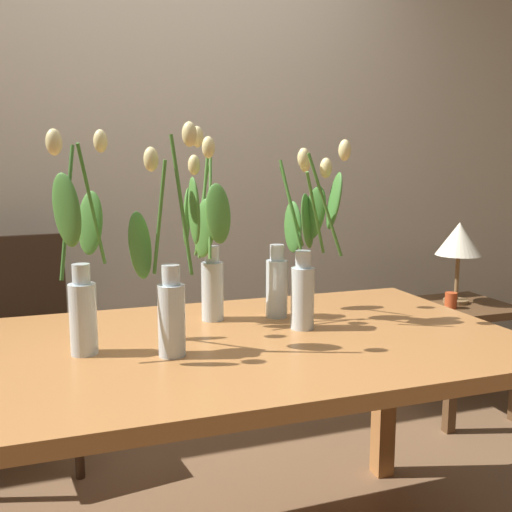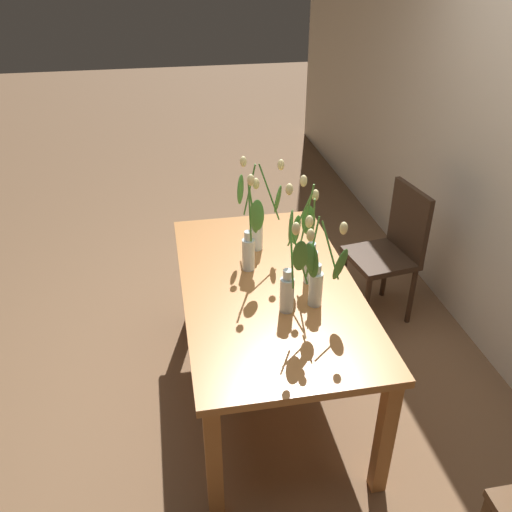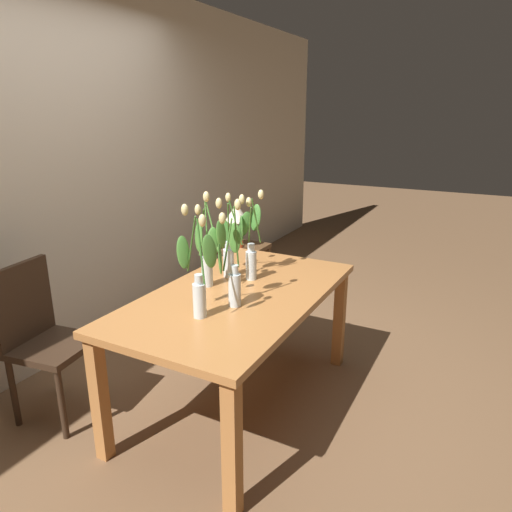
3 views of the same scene
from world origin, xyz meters
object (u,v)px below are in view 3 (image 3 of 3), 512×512
at_px(tulip_vase_0, 233,273).
at_px(tulip_vase_2, 251,249).
at_px(side_table, 240,258).
at_px(dining_table, 238,307).
at_px(pillar_candle, 240,246).
at_px(dining_chair, 41,333).
at_px(tulip_vase_3, 230,249).
at_px(tulip_vase_1, 208,254).
at_px(table_lamp, 237,214).
at_px(tulip_vase_4, 198,282).

height_order(tulip_vase_0, tulip_vase_2, tulip_vase_0).
distance_m(tulip_vase_0, side_table, 1.86).
xyz_separation_m(dining_table, tulip_vase_0, (-0.17, -0.07, 0.27)).
bearing_deg(tulip_vase_2, pillar_candle, 33.17).
relative_size(dining_chair, side_table, 1.69).
xyz_separation_m(tulip_vase_2, tulip_vase_3, (-0.03, 0.14, -0.01)).
xyz_separation_m(tulip_vase_3, dining_chair, (-0.84, 0.77, -0.39)).
distance_m(tulip_vase_1, table_lamp, 1.53).
relative_size(tulip_vase_0, tulip_vase_4, 1.02).
bearing_deg(tulip_vase_4, tulip_vase_3, 16.31).
xyz_separation_m(tulip_vase_1, side_table, (1.42, 0.60, -0.52)).
xyz_separation_m(dining_table, tulip_vase_4, (-0.38, 0.01, 0.28)).
distance_m(tulip_vase_1, tulip_vase_4, 0.41).
height_order(tulip_vase_0, tulip_vase_3, tulip_vase_0).
relative_size(dining_table, table_lamp, 4.02).
bearing_deg(tulip_vase_0, table_lamp, 29.36).
xyz_separation_m(tulip_vase_0, tulip_vase_4, (-0.21, 0.08, 0.01)).
distance_m(tulip_vase_3, pillar_candle, 1.24).
height_order(dining_table, tulip_vase_3, tulip_vase_3).
bearing_deg(tulip_vase_2, tulip_vase_1, 153.22).
distance_m(tulip_vase_2, pillar_candle, 1.28).
distance_m(dining_table, tulip_vase_3, 0.40).
bearing_deg(tulip_vase_1, tulip_vase_4, -153.80).
bearing_deg(tulip_vase_4, table_lamp, 24.36).
bearing_deg(pillar_candle, tulip_vase_3, -153.02).
xyz_separation_m(tulip_vase_3, side_table, (1.17, 0.60, -0.48)).
bearing_deg(table_lamp, pillar_candle, -138.91).
height_order(dining_table, tulip_vase_0, tulip_vase_0).
height_order(tulip_vase_0, dining_chair, tulip_vase_0).
distance_m(dining_table, table_lamp, 1.62).
relative_size(tulip_vase_2, pillar_candle, 7.26).
distance_m(dining_table, side_table, 1.63).
distance_m(table_lamp, pillar_candle, 0.29).
bearing_deg(pillar_candle, tulip_vase_2, -146.83).
bearing_deg(dining_chair, table_lamp, -4.35).
xyz_separation_m(side_table, table_lamp, (-0.02, 0.02, 0.42)).
xyz_separation_m(dining_chair, side_table, (2.02, -0.17, -0.09)).
bearing_deg(dining_table, tulip_vase_1, 92.41).
bearing_deg(dining_chair, tulip_vase_4, -76.52).
bearing_deg(dining_table, dining_chair, 122.08).
distance_m(tulip_vase_2, table_lamp, 1.36).
xyz_separation_m(tulip_vase_0, tulip_vase_3, (0.41, 0.26, -0.01)).
xyz_separation_m(tulip_vase_3, table_lamp, (1.15, 0.62, -0.06)).
bearing_deg(tulip_vase_3, table_lamp, 28.28).
xyz_separation_m(tulip_vase_2, pillar_candle, (1.04, 0.68, -0.34)).
height_order(dining_table, tulip_vase_2, tulip_vase_2).
distance_m(dining_chair, table_lamp, 2.03).
height_order(tulip_vase_3, table_lamp, tulip_vase_3).
relative_size(tulip_vase_0, tulip_vase_2, 1.05).
xyz_separation_m(tulip_vase_4, dining_chair, (-0.23, 0.95, -0.41)).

